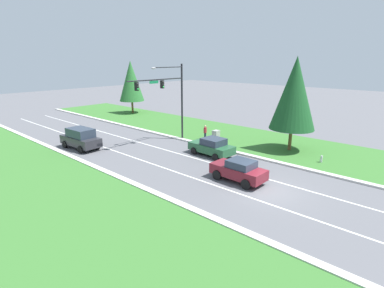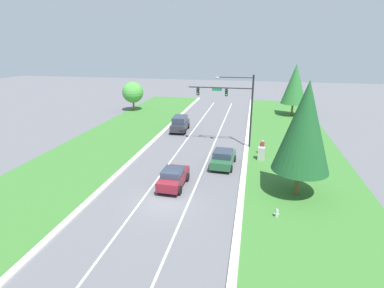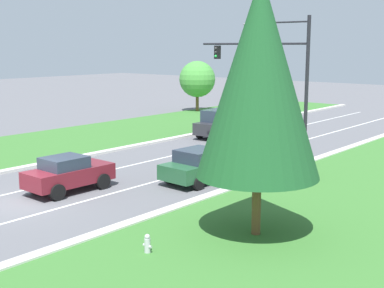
% 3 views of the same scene
% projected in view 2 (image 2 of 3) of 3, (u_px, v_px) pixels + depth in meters
% --- Properties ---
extents(ground_plane, '(160.00, 160.00, 0.00)m').
position_uv_depth(ground_plane, '(165.00, 201.00, 22.84)').
color(ground_plane, '#5B5B60').
extents(curb_strip_right, '(0.50, 90.00, 0.15)m').
position_uv_depth(curb_strip_right, '(240.00, 208.00, 21.73)').
color(curb_strip_right, beige).
rests_on(curb_strip_right, ground_plane).
extents(curb_strip_left, '(0.50, 90.00, 0.15)m').
position_uv_depth(curb_strip_left, '(97.00, 193.00, 23.91)').
color(curb_strip_left, beige).
rests_on(curb_strip_left, ground_plane).
extents(grass_verge_right, '(10.00, 90.00, 0.08)m').
position_uv_depth(grass_verge_right, '(316.00, 217.00, 20.73)').
color(grass_verge_right, '#38702D').
rests_on(grass_verge_right, ground_plane).
extents(grass_verge_left, '(10.00, 90.00, 0.08)m').
position_uv_depth(grass_verge_left, '(40.00, 187.00, 24.94)').
color(grass_verge_left, '#38702D').
rests_on(grass_verge_left, ground_plane).
extents(lane_stripe_inner_left, '(0.14, 81.00, 0.01)m').
position_uv_depth(lane_stripe_inner_left, '(143.00, 199.00, 23.19)').
color(lane_stripe_inner_left, white).
rests_on(lane_stripe_inner_left, ground_plane).
extents(lane_stripe_inner_right, '(0.14, 81.00, 0.01)m').
position_uv_depth(lane_stripe_inner_right, '(188.00, 204.00, 22.50)').
color(lane_stripe_inner_right, white).
rests_on(lane_stripe_inner_right, ground_plane).
extents(traffic_signal_mast, '(7.25, 0.41, 8.26)m').
position_uv_depth(traffic_signal_mast, '(234.00, 100.00, 33.31)').
color(traffic_signal_mast, black).
rests_on(traffic_signal_mast, ground_plane).
extents(burgundy_sedan, '(2.05, 4.15, 1.67)m').
position_uv_depth(burgundy_sedan, '(173.00, 177.00, 24.89)').
color(burgundy_sedan, maroon).
rests_on(burgundy_sedan, ground_plane).
extents(forest_sedan, '(2.31, 4.44, 1.67)m').
position_uv_depth(forest_sedan, '(223.00, 158.00, 29.18)').
color(forest_sedan, '#235633').
rests_on(forest_sedan, ground_plane).
extents(charcoal_suv, '(2.33, 4.73, 2.09)m').
position_uv_depth(charcoal_suv, '(180.00, 123.00, 40.84)').
color(charcoal_suv, '#28282D').
rests_on(charcoal_suv, ground_plane).
extents(utility_cabinet, '(0.70, 0.60, 1.39)m').
position_uv_depth(utility_cabinet, '(261.00, 154.00, 30.68)').
color(utility_cabinet, '#9E9E99').
rests_on(utility_cabinet, ground_plane).
extents(pedestrian, '(0.43, 0.33, 1.69)m').
position_uv_depth(pedestrian, '(262.00, 147.00, 32.06)').
color(pedestrian, '#232842').
rests_on(pedestrian, ground_plane).
extents(fire_hydrant, '(0.34, 0.20, 0.70)m').
position_uv_depth(fire_hydrant, '(277.00, 213.00, 20.57)').
color(fire_hydrant, '#B7B7BC').
rests_on(fire_hydrant, ground_plane).
extents(conifer_near_right_tree, '(4.28, 4.28, 9.04)m').
position_uv_depth(conifer_near_right_tree, '(304.00, 127.00, 22.00)').
color(conifer_near_right_tree, brown).
rests_on(conifer_near_right_tree, ground_plane).
extents(oak_near_left_tree, '(3.67, 3.67, 5.17)m').
position_uv_depth(oak_near_left_tree, '(133.00, 92.00, 52.39)').
color(oak_near_left_tree, brown).
rests_on(oak_near_left_tree, ground_plane).
extents(conifer_far_right_tree, '(3.99, 3.99, 8.48)m').
position_uv_depth(conifer_far_right_tree, '(295.00, 84.00, 48.11)').
color(conifer_far_right_tree, brown).
rests_on(conifer_far_right_tree, ground_plane).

